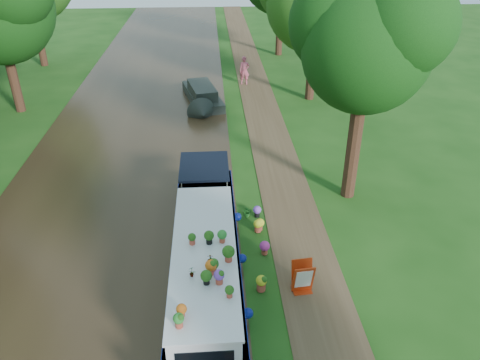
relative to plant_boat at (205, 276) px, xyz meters
The scene contains 9 objects.
ground 3.65m from the plant_boat, 50.67° to the left, with size 100.00×100.00×0.00m, color #174110.
canal_water 4.72m from the plant_boat, 143.79° to the left, with size 10.00×100.00×0.02m, color black.
towpath 4.49m from the plant_boat, 38.52° to the left, with size 2.20×100.00×0.03m, color #473621.
plant_boat is the anchor object (origin of this frame).
tree_near_overhang 10.16m from the plant_boat, 43.91° to the left, with size 5.52×5.28×8.99m.
second_boat 17.42m from the plant_boat, 90.57° to the left, with size 2.79×6.30×1.17m.
sandwich_board 3.06m from the plant_boat, ahead, with size 0.69×0.59×1.07m.
pedestrian_pink 21.14m from the plant_boat, 82.52° to the left, with size 0.70×0.46×1.93m, color #DA5AA5.
verge_plant 4.75m from the plant_boat, 69.46° to the left, with size 0.38×0.33×0.42m, color #1B5A1C.
Camera 1 is at (-1.91, -13.74, 10.48)m, focal length 35.00 mm.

